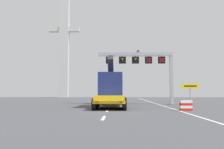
% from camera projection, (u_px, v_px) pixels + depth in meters
% --- Properties ---
extents(ground, '(112.00, 112.00, 0.00)m').
position_uv_depth(ground, '(107.00, 111.00, 21.71)').
color(ground, '#4C4C51').
extents(lane_markings, '(0.20, 69.36, 0.01)m').
position_uv_depth(lane_markings, '(113.00, 100.00, 49.02)').
color(lane_markings, silver).
rests_on(lane_markings, ground).
extents(edge_line_right, '(0.20, 63.00, 0.01)m').
position_uv_depth(edge_line_right, '(157.00, 104.00, 33.55)').
color(edge_line_right, silver).
rests_on(edge_line_right, ground).
extents(overhead_lane_gantry, '(9.87, 0.90, 7.03)m').
position_uv_depth(overhead_lane_gantry, '(145.00, 63.00, 32.72)').
color(overhead_lane_gantry, '#9EA0A5').
rests_on(overhead_lane_gantry, ground).
extents(heavy_haul_truck_yellow, '(3.07, 14.08, 5.30)m').
position_uv_depth(heavy_haul_truck_yellow, '(112.00, 89.00, 29.53)').
color(heavy_haul_truck_yellow, yellow).
rests_on(heavy_haul_truck_yellow, ground).
extents(exit_sign_yellow, '(1.75, 0.15, 2.48)m').
position_uv_depth(exit_sign_yellow, '(190.00, 89.00, 25.88)').
color(exit_sign_yellow, '#9EA0A5').
rests_on(exit_sign_yellow, ground).
extents(crash_barrier_striped, '(1.01, 0.53, 0.90)m').
position_uv_depth(crash_barrier_striped, '(186.00, 106.00, 21.77)').
color(crash_barrier_striped, red).
rests_on(crash_barrier_striped, ground).
extents(bridge_pylon_distant, '(9.00, 2.00, 32.54)m').
position_uv_depth(bridge_pylon_distant, '(64.00, 41.00, 75.24)').
color(bridge_pylon_distant, '#B7B7B2').
rests_on(bridge_pylon_distant, ground).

